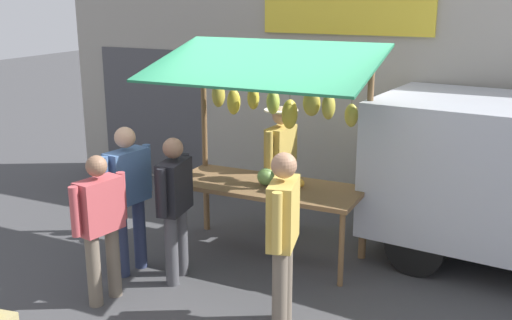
# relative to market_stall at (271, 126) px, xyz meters

# --- Properties ---
(ground_plane) EXTENTS (40.00, 40.00, 0.00)m
(ground_plane) POSITION_rel_market_stall_xyz_m (0.01, 0.06, -1.57)
(ground_plane) COLOR #424244
(street_backdrop) EXTENTS (9.00, 0.30, 3.40)m
(street_backdrop) POSITION_rel_market_stall_xyz_m (0.07, -2.13, 0.13)
(street_backdrop) COLOR #9E998E
(street_backdrop) RESTS_ON ground
(market_stall) EXTENTS (2.50, 1.46, 2.50)m
(market_stall) POSITION_rel_market_stall_xyz_m (0.00, 0.00, 0.00)
(market_stall) COLOR brown
(market_stall) RESTS_ON ground
(vendor_with_sunhat) EXTENTS (0.43, 0.70, 1.66)m
(vendor_with_sunhat) POSITION_rel_market_stall_xyz_m (0.16, -0.69, -0.59)
(vendor_with_sunhat) COLOR #726656
(vendor_with_sunhat) RESTS_ON ground
(shopper_in_grey_tee) EXTENTS (0.30, 0.66, 1.53)m
(shopper_in_grey_tee) POSITION_rel_market_stall_xyz_m (1.03, 1.78, -0.70)
(shopper_in_grey_tee) COLOR #726656
(shopper_in_grey_tee) RESTS_ON ground
(shopper_with_ponytail) EXTENTS (0.29, 0.68, 1.59)m
(shopper_with_ponytail) POSITION_rel_market_stall_xyz_m (0.63, 1.06, -0.66)
(shopper_with_ponytail) COLOR #4C4C51
(shopper_with_ponytail) RESTS_ON ground
(shopper_in_striped_shirt) EXTENTS (0.33, 0.70, 1.69)m
(shopper_in_striped_shirt) POSITION_rel_market_stall_xyz_m (-0.79, 1.48, -0.58)
(shopper_in_striped_shirt) COLOR #726656
(shopper_in_striped_shirt) RESTS_ON ground
(shopper_with_shopping_bag) EXTENTS (0.30, 0.70, 1.66)m
(shopper_with_shopping_bag) POSITION_rel_market_stall_xyz_m (1.19, 1.12, -0.60)
(shopper_with_shopping_bag) COLOR navy
(shopper_with_shopping_bag) RESTS_ON ground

